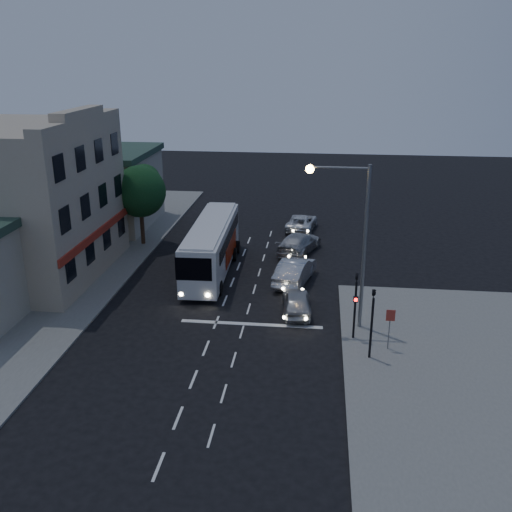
# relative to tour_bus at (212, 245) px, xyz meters

# --- Properties ---
(ground) EXTENTS (120.00, 120.00, 0.00)m
(ground) POSITION_rel_tour_bus_xyz_m (1.69, -9.84, -1.91)
(ground) COLOR black
(sidewalk_near) EXTENTS (12.00, 24.00, 0.12)m
(sidewalk_near) POSITION_rel_tour_bus_xyz_m (14.69, -13.84, -1.85)
(sidewalk_near) COLOR slate
(sidewalk_near) RESTS_ON ground
(sidewalk_far) EXTENTS (12.00, 50.00, 0.12)m
(sidewalk_far) POSITION_rel_tour_bus_xyz_m (-11.31, -1.84, -1.85)
(sidewalk_far) COLOR slate
(sidewalk_far) RESTS_ON ground
(road_markings) EXTENTS (8.00, 30.55, 0.01)m
(road_markings) POSITION_rel_tour_bus_xyz_m (2.98, -6.53, -1.90)
(road_markings) COLOR silver
(road_markings) RESTS_ON ground
(tour_bus) EXTENTS (2.75, 11.54, 3.52)m
(tour_bus) POSITION_rel_tour_bus_xyz_m (0.00, 0.00, 0.00)
(tour_bus) COLOR silver
(tour_bus) RESTS_ON ground
(car_suv) EXTENTS (1.97, 4.16, 1.38)m
(car_suv) POSITION_rel_tour_bus_xyz_m (6.15, -6.04, -1.22)
(car_suv) COLOR #B7B7B7
(car_suv) RESTS_ON ground
(car_sedan_a) EXTENTS (2.80, 5.25, 1.65)m
(car_sedan_a) POSITION_rel_tour_bus_xyz_m (5.81, -1.42, -1.08)
(car_sedan_a) COLOR silver
(car_sedan_a) RESTS_ON ground
(car_sedan_b) EXTENTS (3.69, 5.64, 1.52)m
(car_sedan_b) POSITION_rel_tour_bus_xyz_m (5.82, 4.67, -1.15)
(car_sedan_b) COLOR #B2B2B2
(car_sedan_b) RESTS_ON ground
(car_sedan_c) EXTENTS (2.79, 5.01, 1.33)m
(car_sedan_c) POSITION_rel_tour_bus_xyz_m (5.81, 10.59, -1.24)
(car_sedan_c) COLOR silver
(car_sedan_c) RESTS_ON ground
(traffic_signal_main) EXTENTS (0.25, 0.35, 4.10)m
(traffic_signal_main) POSITION_rel_tour_bus_xyz_m (9.29, -9.06, 0.52)
(traffic_signal_main) COLOR black
(traffic_signal_main) RESTS_ON sidewalk_near
(traffic_signal_side) EXTENTS (0.18, 0.15, 4.10)m
(traffic_signal_side) POSITION_rel_tour_bus_xyz_m (9.99, -11.04, 0.52)
(traffic_signal_side) COLOR black
(traffic_signal_side) RESTS_ON sidewalk_near
(regulatory_sign) EXTENTS (0.45, 0.12, 2.20)m
(regulatory_sign) POSITION_rel_tour_bus_xyz_m (10.99, -10.07, -0.31)
(regulatory_sign) COLOR slate
(regulatory_sign) RESTS_ON sidewalk_near
(streetlight) EXTENTS (3.32, 0.44, 9.00)m
(streetlight) POSITION_rel_tour_bus_xyz_m (9.03, -7.64, 3.83)
(streetlight) COLOR slate
(streetlight) RESTS_ON sidewalk_near
(main_building) EXTENTS (10.12, 12.00, 11.00)m
(main_building) POSITION_rel_tour_bus_xyz_m (-12.27, -1.84, 3.25)
(main_building) COLOR tan
(main_building) RESTS_ON sidewalk_far
(low_building_north) EXTENTS (9.40, 9.40, 6.50)m
(low_building_north) POSITION_rel_tour_bus_xyz_m (-11.81, 10.16, 1.49)
(low_building_north) COLOR #A8A18B
(low_building_north) RESTS_ON sidewalk_far
(street_tree) EXTENTS (4.00, 4.00, 6.20)m
(street_tree) POSITION_rel_tour_bus_xyz_m (-6.52, 5.19, 2.59)
(street_tree) COLOR black
(street_tree) RESTS_ON sidewalk_far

